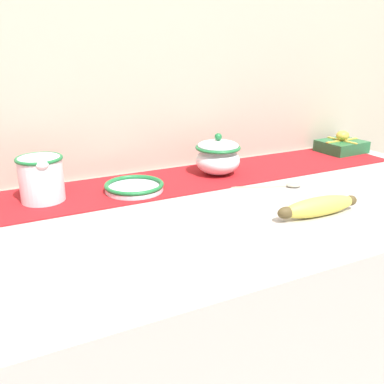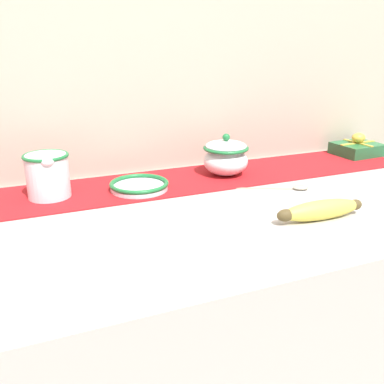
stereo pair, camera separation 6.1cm
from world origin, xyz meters
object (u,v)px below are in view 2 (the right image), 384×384
at_px(banana, 321,210).
at_px(gift_box, 357,148).
at_px(small_dish, 139,185).
at_px(sugar_bowl, 226,157).
at_px(cream_pitcher, 48,174).
at_px(spoon, 295,188).

relative_size(banana, gift_box, 1.42).
bearing_deg(small_dish, sugar_bowl, 7.01).
relative_size(cream_pitcher, banana, 0.60).
relative_size(sugar_bowl, small_dish, 0.85).
xyz_separation_m(sugar_bowl, gift_box, (0.49, 0.03, -0.03)).
bearing_deg(sugar_bowl, banana, -83.40).
bearing_deg(gift_box, spoon, -151.88).
relative_size(sugar_bowl, banana, 0.60).
bearing_deg(small_dish, spoon, -21.47).
height_order(small_dish, gift_box, gift_box).
bearing_deg(spoon, gift_box, 52.93).
relative_size(small_dish, gift_box, 1.01).
bearing_deg(sugar_bowl, cream_pitcher, 179.83).
distance_m(spoon, gift_box, 0.43).
relative_size(sugar_bowl, spoon, 0.72).
height_order(sugar_bowl, gift_box, sugar_bowl).
bearing_deg(small_dish, banana, -47.46).
xyz_separation_m(banana, spoon, (0.06, 0.18, -0.02)).
bearing_deg(gift_box, banana, -139.55).
relative_size(cream_pitcher, small_dish, 0.84).
distance_m(cream_pitcher, spoon, 0.59).
xyz_separation_m(banana, gift_box, (0.45, 0.38, 0.00)).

